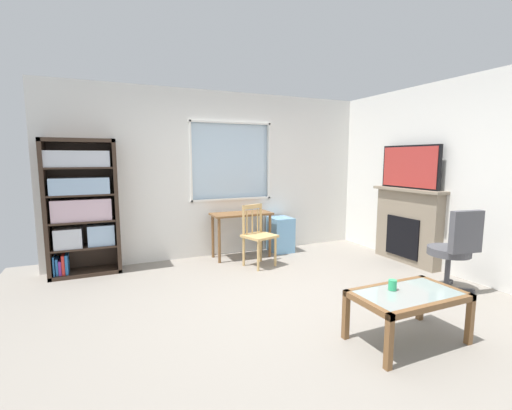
{
  "coord_description": "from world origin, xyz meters",
  "views": [
    {
      "loc": [
        -1.73,
        -3.2,
        1.58
      ],
      "look_at": [
        0.08,
        0.87,
        0.98
      ],
      "focal_mm": 24.52,
      "sensor_mm": 36.0,
      "label": 1
    }
  ],
  "objects_px": {
    "tv": "(410,167)",
    "office_chair": "(455,247)",
    "bookshelf": "(81,204)",
    "plastic_drawer_unit": "(281,234)",
    "wooden_chair": "(258,235)",
    "coffee_table": "(408,300)",
    "sippy_cup": "(393,285)",
    "desk_under_window": "(241,221)",
    "fireplace": "(407,225)"
  },
  "relations": [
    {
      "from": "bookshelf",
      "to": "tv",
      "type": "xyz_separation_m",
      "value": [
        4.44,
        -1.38,
        0.48
      ]
    },
    {
      "from": "plastic_drawer_unit",
      "to": "bookshelf",
      "type": "bearing_deg",
      "value": 178.92
    },
    {
      "from": "wooden_chair",
      "to": "plastic_drawer_unit",
      "type": "bearing_deg",
      "value": 39.87
    },
    {
      "from": "desk_under_window",
      "to": "office_chair",
      "type": "relative_size",
      "value": 0.95
    },
    {
      "from": "sippy_cup",
      "to": "fireplace",
      "type": "bearing_deg",
      "value": 40.28
    },
    {
      "from": "plastic_drawer_unit",
      "to": "sippy_cup",
      "type": "height_order",
      "value": "plastic_drawer_unit"
    },
    {
      "from": "plastic_drawer_unit",
      "to": "office_chair",
      "type": "xyz_separation_m",
      "value": [
        0.99,
        -2.46,
        0.26
      ]
    },
    {
      "from": "bookshelf",
      "to": "office_chair",
      "type": "relative_size",
      "value": 1.83
    },
    {
      "from": "fireplace",
      "to": "office_chair",
      "type": "bearing_deg",
      "value": -112.42
    },
    {
      "from": "office_chair",
      "to": "bookshelf",
      "type": "bearing_deg",
      "value": 147.79
    },
    {
      "from": "bookshelf",
      "to": "sippy_cup",
      "type": "bearing_deg",
      "value": -50.03
    },
    {
      "from": "plastic_drawer_unit",
      "to": "sippy_cup",
      "type": "relative_size",
      "value": 6.5
    },
    {
      "from": "plastic_drawer_unit",
      "to": "fireplace",
      "type": "height_order",
      "value": "fireplace"
    },
    {
      "from": "plastic_drawer_unit",
      "to": "tv",
      "type": "bearing_deg",
      "value": -42.53
    },
    {
      "from": "wooden_chair",
      "to": "coffee_table",
      "type": "xyz_separation_m",
      "value": [
        0.29,
        -2.5,
        -0.09
      ]
    },
    {
      "from": "bookshelf",
      "to": "plastic_drawer_unit",
      "type": "relative_size",
      "value": 3.13
    },
    {
      "from": "tv",
      "to": "sippy_cup",
      "type": "distance_m",
      "value": 2.7
    },
    {
      "from": "desk_under_window",
      "to": "office_chair",
      "type": "height_order",
      "value": "office_chair"
    },
    {
      "from": "bookshelf",
      "to": "coffee_table",
      "type": "relative_size",
      "value": 1.92
    },
    {
      "from": "fireplace",
      "to": "sippy_cup",
      "type": "xyz_separation_m",
      "value": [
        -1.93,
        -1.64,
        -0.08
      ]
    },
    {
      "from": "office_chair",
      "to": "sippy_cup",
      "type": "relative_size",
      "value": 11.11
    },
    {
      "from": "plastic_drawer_unit",
      "to": "coffee_table",
      "type": "bearing_deg",
      "value": -97.18
    },
    {
      "from": "wooden_chair",
      "to": "sippy_cup",
      "type": "bearing_deg",
      "value": -85.03
    },
    {
      "from": "tv",
      "to": "office_chair",
      "type": "xyz_separation_m",
      "value": [
        -0.45,
        -1.13,
        -0.9
      ]
    },
    {
      "from": "desk_under_window",
      "to": "office_chair",
      "type": "bearing_deg",
      "value": -54.35
    },
    {
      "from": "bookshelf",
      "to": "tv",
      "type": "height_order",
      "value": "bookshelf"
    },
    {
      "from": "coffee_table",
      "to": "sippy_cup",
      "type": "relative_size",
      "value": 10.61
    },
    {
      "from": "desk_under_window",
      "to": "tv",
      "type": "relative_size",
      "value": 0.93
    },
    {
      "from": "bookshelf",
      "to": "wooden_chair",
      "type": "xyz_separation_m",
      "value": [
        2.32,
        -0.62,
        -0.51
      ]
    },
    {
      "from": "bookshelf",
      "to": "fireplace",
      "type": "height_order",
      "value": "bookshelf"
    },
    {
      "from": "wooden_chair",
      "to": "plastic_drawer_unit",
      "type": "height_order",
      "value": "wooden_chair"
    },
    {
      "from": "desk_under_window",
      "to": "plastic_drawer_unit",
      "type": "xyz_separation_m",
      "value": [
        0.73,
        0.05,
        -0.3
      ]
    },
    {
      "from": "fireplace",
      "to": "tv",
      "type": "distance_m",
      "value": 0.88
    },
    {
      "from": "bookshelf",
      "to": "office_chair",
      "type": "xyz_separation_m",
      "value": [
        3.99,
        -2.52,
        -0.42
      ]
    },
    {
      "from": "plastic_drawer_unit",
      "to": "coffee_table",
      "type": "distance_m",
      "value": 3.09
    },
    {
      "from": "bookshelf",
      "to": "sippy_cup",
      "type": "relative_size",
      "value": 20.38
    },
    {
      "from": "wooden_chair",
      "to": "sippy_cup",
      "type": "relative_size",
      "value": 10.0
    },
    {
      "from": "desk_under_window",
      "to": "fireplace",
      "type": "relative_size",
      "value": 0.79
    },
    {
      "from": "wooden_chair",
      "to": "sippy_cup",
      "type": "distance_m",
      "value": 2.41
    },
    {
      "from": "plastic_drawer_unit",
      "to": "office_chair",
      "type": "height_order",
      "value": "office_chair"
    },
    {
      "from": "bookshelf",
      "to": "wooden_chair",
      "type": "distance_m",
      "value": 2.46
    },
    {
      "from": "bookshelf",
      "to": "plastic_drawer_unit",
      "type": "bearing_deg",
      "value": -1.08
    },
    {
      "from": "wooden_chair",
      "to": "coffee_table",
      "type": "distance_m",
      "value": 2.51
    },
    {
      "from": "desk_under_window",
      "to": "office_chair",
      "type": "distance_m",
      "value": 2.96
    },
    {
      "from": "wooden_chair",
      "to": "coffee_table",
      "type": "bearing_deg",
      "value": -83.34
    },
    {
      "from": "wooden_chair",
      "to": "tv",
      "type": "bearing_deg",
      "value": -19.69
    },
    {
      "from": "bookshelf",
      "to": "desk_under_window",
      "type": "xyz_separation_m",
      "value": [
        2.27,
        -0.11,
        -0.38
      ]
    },
    {
      "from": "fireplace",
      "to": "plastic_drawer_unit",
      "type": "bearing_deg",
      "value": 137.83
    },
    {
      "from": "fireplace",
      "to": "sippy_cup",
      "type": "bearing_deg",
      "value": -139.72
    },
    {
      "from": "fireplace",
      "to": "desk_under_window",
      "type": "bearing_deg",
      "value": 149.86
    }
  ]
}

